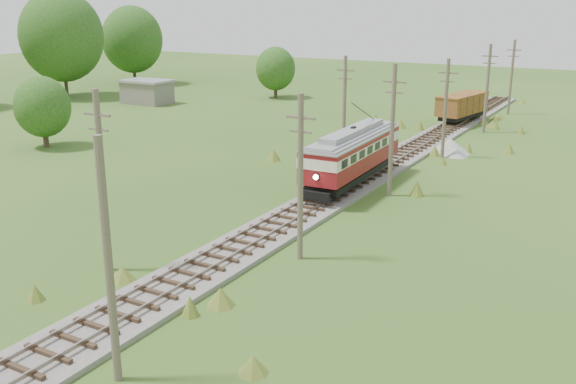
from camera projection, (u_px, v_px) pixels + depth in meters
The scene contains 17 objects.
railbed_main at pixel (364, 177), 48.23m from camera, with size 3.60×96.00×0.57m.
streetcar at pixel (353, 151), 45.72m from camera, with size 3.28×12.41×5.63m.
gondola at pixel (462, 105), 70.16m from camera, with size 3.97×8.42×2.69m.
gravel_pile at pixel (451, 147), 56.48m from camera, with size 3.60×3.82×1.31m.
utility_pole_r_1 at pixel (109, 264), 21.42m from camera, with size 0.30×0.30×8.80m.
utility_pole_r_2 at pixel (300, 177), 32.14m from camera, with size 1.60×0.30×8.60m.
utility_pole_r_3 at pixel (392, 130), 42.95m from camera, with size 1.60×0.30×9.00m.
utility_pole_r_4 at pixel (445, 108), 53.95m from camera, with size 1.60×0.30×8.40m.
utility_pole_r_5 at pixel (487, 88), 64.51m from camera, with size 1.60×0.30×8.90m.
utility_pole_r_6 at pixel (511, 76), 75.46m from camera, with size 1.60×0.30×8.70m.
utility_pole_l_a at pixel (103, 180), 30.65m from camera, with size 1.60×0.30×9.00m.
utility_pole_l_b at pixel (344, 106), 54.16m from camera, with size 1.60×0.30×8.60m.
tree_left_4 at pixel (61, 36), 88.26m from camera, with size 11.34×11.34×14.61m.
tree_left_5 at pixel (132, 40), 102.89m from camera, with size 9.66×9.66×12.44m.
tree_mid_a at pixel (276, 69), 88.77m from camera, with size 5.46×5.46×7.03m.
tree_mid_c at pixel (42, 107), 58.18m from camera, with size 5.04×5.04×6.49m.
shed at pixel (147, 91), 84.36m from camera, with size 6.40×4.40×3.10m.
Camera 1 is at (18.17, -9.25, 12.79)m, focal length 40.00 mm.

